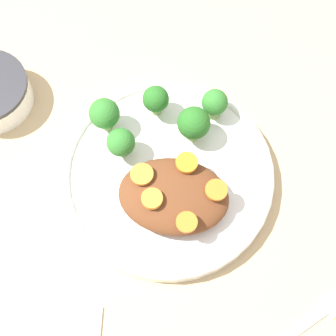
# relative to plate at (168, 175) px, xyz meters

# --- Properties ---
(ground_plane) EXTENTS (4.00, 4.00, 0.00)m
(ground_plane) POSITION_rel_plate_xyz_m (0.00, 0.00, -0.01)
(ground_plane) COLOR tan
(plate) EXTENTS (0.26, 0.26, 0.03)m
(plate) POSITION_rel_plate_xyz_m (0.00, 0.00, 0.00)
(plate) COLOR white
(plate) RESTS_ON ground_plane
(stew_mound) EXTENTS (0.13, 0.09, 0.04)m
(stew_mound) POSITION_rel_plate_xyz_m (0.01, -0.03, 0.03)
(stew_mound) COLOR brown
(stew_mound) RESTS_ON plate
(broccoli_floret_0) EXTENTS (0.03, 0.03, 0.05)m
(broccoli_floret_0) POSITION_rel_plate_xyz_m (-0.03, 0.08, 0.04)
(broccoli_floret_0) COLOR #759E51
(broccoli_floret_0) RESTS_ON plate
(broccoli_floret_1) EXTENTS (0.04, 0.04, 0.05)m
(broccoli_floret_1) POSITION_rel_plate_xyz_m (-0.08, 0.05, 0.04)
(broccoli_floret_1) COLOR #7FA85B
(broccoli_floret_1) RESTS_ON plate
(broccoli_floret_2) EXTENTS (0.04, 0.04, 0.05)m
(broccoli_floret_2) POSITION_rel_plate_xyz_m (0.02, 0.05, 0.04)
(broccoli_floret_2) COLOR #7FA85B
(broccoli_floret_2) RESTS_ON plate
(broccoli_floret_3) EXTENTS (0.03, 0.03, 0.04)m
(broccoli_floret_3) POSITION_rel_plate_xyz_m (0.05, 0.09, 0.03)
(broccoli_floret_3) COLOR #7FA85B
(broccoli_floret_3) RESTS_ON plate
(broccoli_floret_4) EXTENTS (0.03, 0.03, 0.05)m
(broccoli_floret_4) POSITION_rel_plate_xyz_m (-0.06, 0.02, 0.04)
(broccoli_floret_4) COLOR #759E51
(broccoli_floret_4) RESTS_ON plate
(carrot_slice_0) EXTENTS (0.03, 0.03, 0.00)m
(carrot_slice_0) POSITION_rel_plate_xyz_m (0.06, -0.03, 0.05)
(carrot_slice_0) COLOR orange
(carrot_slice_0) RESTS_ON stew_mound
(carrot_slice_1) EXTENTS (0.02, 0.02, 0.01)m
(carrot_slice_1) POSITION_rel_plate_xyz_m (0.03, -0.07, 0.05)
(carrot_slice_1) COLOR orange
(carrot_slice_1) RESTS_ON stew_mound
(carrot_slice_2) EXTENTS (0.03, 0.03, 0.00)m
(carrot_slice_2) POSITION_rel_plate_xyz_m (-0.03, -0.02, 0.05)
(carrot_slice_2) COLOR orange
(carrot_slice_2) RESTS_ON stew_mound
(carrot_slice_3) EXTENTS (0.03, 0.03, 0.01)m
(carrot_slice_3) POSITION_rel_plate_xyz_m (0.02, -0.00, 0.05)
(carrot_slice_3) COLOR orange
(carrot_slice_3) RESTS_ON stew_mound
(carrot_slice_4) EXTENTS (0.02, 0.02, 0.01)m
(carrot_slice_4) POSITION_rel_plate_xyz_m (-0.01, -0.05, 0.05)
(carrot_slice_4) COLOR orange
(carrot_slice_4) RESTS_ON stew_mound
(fork) EXTENTS (0.17, 0.15, 0.01)m
(fork) POSITION_rel_plate_xyz_m (0.18, -0.15, -0.01)
(fork) COLOR #B4B4B4
(fork) RESTS_ON ground_plane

